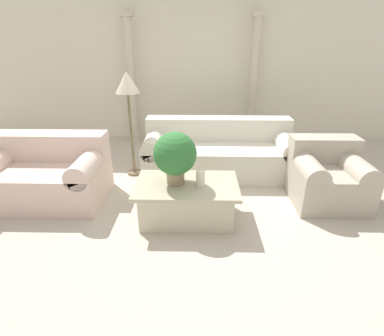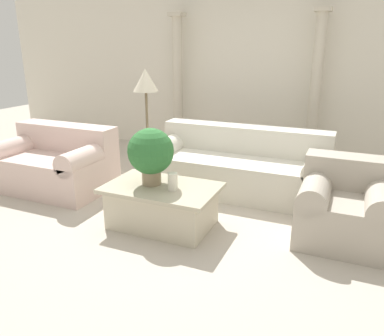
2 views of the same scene
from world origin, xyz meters
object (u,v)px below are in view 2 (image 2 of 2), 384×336
(sofa_long, at_px, (239,166))
(armchair, at_px, (346,205))
(potted_plant, at_px, (151,153))
(coffee_table, at_px, (162,205))
(floor_lamp, at_px, (146,87))
(loveseat, at_px, (56,162))

(sofa_long, xyz_separation_m, armchair, (1.30, -0.82, 0.01))
(sofa_long, bearing_deg, potted_plant, -113.56)
(sofa_long, xyz_separation_m, coffee_table, (-0.43, -1.28, -0.11))
(coffee_table, height_order, floor_lamp, floor_lamp)
(loveseat, distance_m, floor_lamp, 1.53)
(sofa_long, distance_m, potted_plant, 1.45)
(sofa_long, height_order, floor_lamp, floor_lamp)
(armchair, bearing_deg, potted_plant, -166.43)
(potted_plant, bearing_deg, armchair, 13.57)
(potted_plant, relative_size, armchair, 0.68)
(loveseat, xyz_separation_m, armchair, (3.51, 0.03, 0.00))
(potted_plant, xyz_separation_m, armchair, (1.85, 0.45, -0.43))
(loveseat, distance_m, armchair, 3.51)
(armchair, bearing_deg, coffee_table, -165.03)
(potted_plant, distance_m, armchair, 1.95)
(armchair, bearing_deg, loveseat, -179.56)
(floor_lamp, bearing_deg, sofa_long, 3.82)
(potted_plant, xyz_separation_m, floor_lamp, (-0.72, 1.18, 0.50))
(coffee_table, distance_m, potted_plant, 0.56)
(loveseat, bearing_deg, floor_lamp, 39.15)
(sofa_long, distance_m, coffee_table, 1.36)
(sofa_long, bearing_deg, armchair, -32.38)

